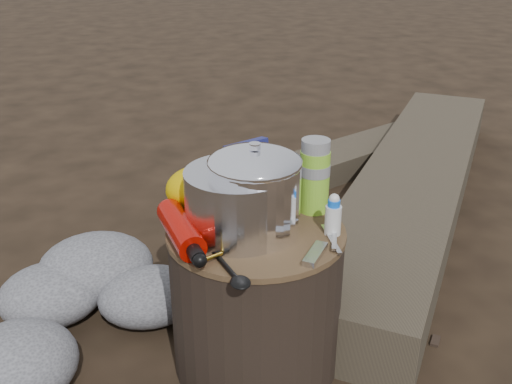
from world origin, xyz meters
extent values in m
plane|color=black|center=(0.00, 0.00, 0.00)|extent=(60.00, 60.00, 0.00)
cylinder|color=black|center=(0.00, 0.00, 0.19)|extent=(0.42, 0.42, 0.38)
cube|color=#383125|center=(0.84, 0.74, 0.09)|extent=(1.62, 1.94, 0.18)
cube|color=#383125|center=(0.59, 1.10, 0.05)|extent=(1.25, 0.73, 0.11)
cylinder|color=silver|center=(-0.04, 0.00, 0.46)|extent=(0.25, 0.25, 0.15)
cylinder|color=white|center=(-0.01, -0.01, 0.49)|extent=(0.21, 0.21, 0.21)
cylinder|color=#7FC02C|center=(0.16, 0.07, 0.47)|extent=(0.07, 0.07, 0.18)
cylinder|color=black|center=(0.13, 0.12, 0.44)|extent=(0.07, 0.07, 0.11)
ellipsoid|color=#C7A000|center=(-0.11, 0.14, 0.44)|extent=(0.17, 0.14, 0.11)
cube|color=navy|center=(0.02, 0.17, 0.46)|extent=(0.12, 0.07, 0.15)
cube|color=#BCBCC1|center=(0.09, -0.15, 0.39)|extent=(0.08, 0.09, 0.01)
cylinder|color=silver|center=(0.17, -0.06, 0.43)|extent=(0.04, 0.04, 0.09)
camera|label=1|loc=(-0.30, -1.17, 1.03)|focal=41.07mm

